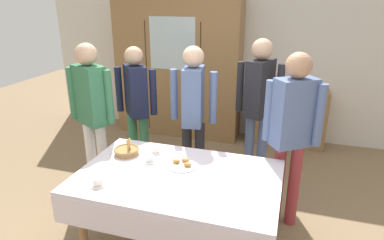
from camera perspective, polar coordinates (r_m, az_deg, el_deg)
ground_plane at (r=3.44m, az=-1.04°, el=-18.19°), size 12.00×12.00×0.00m
back_wall at (r=5.33m, az=8.01°, el=11.65°), size 6.40×0.10×2.70m
dining_table at (r=2.89m, az=-2.61°, el=-11.14°), size 1.70×1.09×0.72m
wall_cabinet at (r=5.32m, az=-2.40°, el=8.59°), size 1.95×0.46×2.11m
bookshelf_low at (r=5.24m, az=15.61°, el=0.53°), size 1.14×0.35×0.86m
book_stack at (r=5.11m, az=16.12°, el=5.57°), size 0.15×0.22×0.10m
tea_cup_front_edge at (r=3.25m, az=-6.25°, el=-5.07°), size 0.13×0.13×0.06m
tea_cup_back_edge at (r=3.09m, az=-7.20°, el=-6.54°), size 0.13×0.13×0.06m
tea_cup_center at (r=2.81m, az=-15.63°, el=-10.14°), size 0.13×0.13×0.06m
bread_basket at (r=3.26m, az=-10.99°, el=-5.14°), size 0.24×0.24×0.16m
pastry_plate at (r=3.01m, az=-1.66°, el=-7.47°), size 0.28×0.28×0.05m
spoon_front_edge at (r=2.88m, az=12.19°, el=-9.55°), size 0.12×0.02×0.01m
spoon_center at (r=2.98m, az=3.54°, el=-8.02°), size 0.12×0.02×0.01m
person_beside_shelf at (r=3.18m, az=16.59°, el=-0.85°), size 0.52×0.37×1.70m
person_behind_table_right at (r=4.04m, az=-9.38°, el=3.28°), size 0.52×0.40×1.61m
person_by_cabinet at (r=3.89m, az=11.22°, el=3.63°), size 0.52×0.41×1.71m
person_near_right_end at (r=3.64m, az=0.21°, el=2.27°), size 0.52×0.39×1.66m
person_behind_table_left at (r=3.74m, az=-16.60°, el=2.33°), size 0.52×0.34×1.70m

